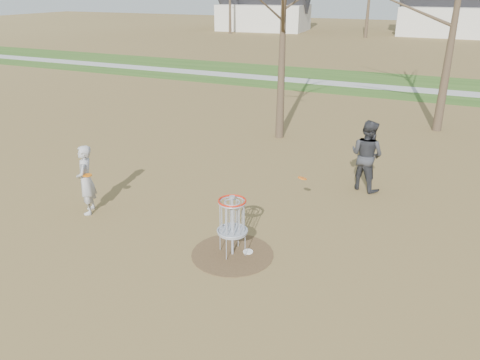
% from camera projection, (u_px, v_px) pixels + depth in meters
% --- Properties ---
extents(ground, '(160.00, 160.00, 0.00)m').
position_uv_depth(ground, '(233.00, 254.00, 10.21)').
color(ground, brown).
rests_on(ground, ground).
extents(green_band, '(160.00, 8.00, 0.01)m').
position_uv_depth(green_band, '(382.00, 84.00, 27.87)').
color(green_band, '#2D5119').
rests_on(green_band, ground).
extents(footpath, '(160.00, 1.50, 0.01)m').
position_uv_depth(footpath, '(380.00, 87.00, 27.02)').
color(footpath, '#9E9E99').
rests_on(footpath, green_band).
extents(dirt_circle, '(1.80, 1.80, 0.01)m').
position_uv_depth(dirt_circle, '(233.00, 254.00, 10.21)').
color(dirt_circle, '#47331E').
rests_on(dirt_circle, ground).
extents(player_standing, '(0.70, 0.78, 1.80)m').
position_uv_depth(player_standing, '(86.00, 180.00, 11.76)').
color(player_standing, '#A5A5A5').
rests_on(player_standing, ground).
extents(player_throwing, '(1.21, 1.09, 2.03)m').
position_uv_depth(player_throwing, '(367.00, 155.00, 13.13)').
color(player_throwing, '#2F3034').
rests_on(player_throwing, ground).
extents(disc_grounded, '(0.22, 0.22, 0.02)m').
position_uv_depth(disc_grounded, '(248.00, 252.00, 10.27)').
color(disc_grounded, white).
rests_on(disc_grounded, dirt_circle).
extents(discs_in_play, '(5.04, 2.33, 0.11)m').
position_uv_depth(discs_in_play, '(200.00, 177.00, 11.39)').
color(discs_in_play, orange).
rests_on(discs_in_play, ground).
extents(disc_golf_basket, '(0.64, 0.64, 1.35)m').
position_uv_depth(disc_golf_basket, '(232.00, 217.00, 9.86)').
color(disc_golf_basket, '#9EA3AD').
rests_on(disc_golf_basket, ground).
extents(houses_row, '(56.51, 10.01, 7.26)m').
position_uv_depth(houses_row, '(471.00, 4.00, 51.41)').
color(houses_row, silver).
rests_on(houses_row, ground).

